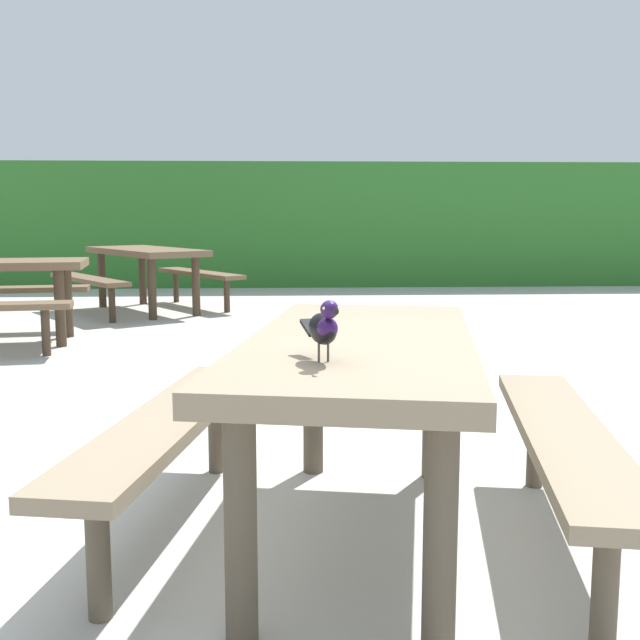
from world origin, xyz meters
TOP-DOWN VIEW (x-y plane):
  - ground_plane at (0.00, 0.00)m, footprint 60.00×60.00m
  - hedge_wall at (0.00, 10.35)m, footprint 28.00×2.08m
  - picnic_table_foreground at (0.29, 0.07)m, footprint 1.96×1.99m
  - bird_grackle at (0.14, -0.39)m, footprint 0.12×0.28m
  - picnic_table_mid_right at (-1.55, 6.56)m, footprint 2.35×2.36m

SIDE VIEW (x-z plane):
  - ground_plane at x=0.00m, z-range 0.00..0.00m
  - picnic_table_foreground at x=0.29m, z-range 0.19..0.93m
  - picnic_table_mid_right at x=-1.55m, z-range 0.19..0.93m
  - bird_grackle at x=0.14m, z-range 0.75..0.94m
  - hedge_wall at x=0.00m, z-range 0.00..1.92m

